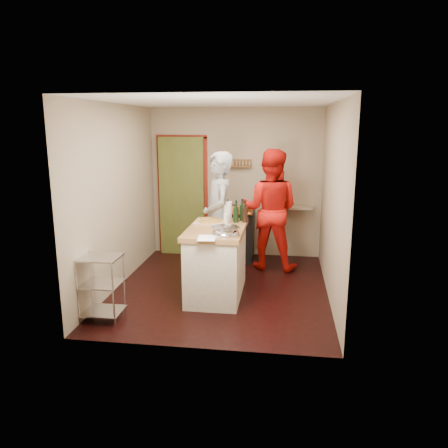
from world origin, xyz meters
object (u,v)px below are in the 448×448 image
(person_red, at_px, (270,210))
(wire_shelving, at_px, (101,285))
(person_stripe, at_px, (219,218))
(stove, at_px, (236,234))
(island, at_px, (217,260))

(person_red, bearing_deg, wire_shelving, 58.45)
(person_stripe, distance_m, person_red, 1.03)
(wire_shelving, bearing_deg, person_stripe, 52.07)
(wire_shelving, bearing_deg, stove, 63.15)
(person_stripe, relative_size, person_red, 1.00)
(stove, relative_size, person_red, 0.52)
(wire_shelving, height_order, island, island)
(wire_shelving, xyz_separation_m, person_stripe, (1.19, 1.53, 0.53))
(wire_shelving, distance_m, island, 1.58)
(person_red, bearing_deg, stove, -22.96)
(stove, bearing_deg, person_stripe, -97.12)
(wire_shelving, relative_size, person_red, 0.41)
(island, height_order, person_red, person_red)
(wire_shelving, height_order, person_red, person_red)
(wire_shelving, xyz_separation_m, island, (1.25, 0.95, 0.07))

